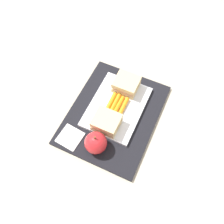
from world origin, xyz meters
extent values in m
plane|color=#B7AD99|center=(0.00, 0.00, 0.00)|extent=(2.40, 2.40, 0.00)
cube|color=black|center=(0.00, 0.00, 0.01)|extent=(0.36, 0.28, 0.01)
cube|color=white|center=(-0.03, 0.00, 0.02)|extent=(0.23, 0.17, 0.01)
cube|color=#DBC189|center=(-0.10, 0.00, 0.03)|extent=(0.07, 0.08, 0.02)
cube|color=pink|center=(-0.10, 0.00, 0.04)|extent=(0.07, 0.07, 0.01)
cube|color=#DBC189|center=(-0.10, 0.00, 0.06)|extent=(0.07, 0.08, 0.02)
cube|color=#DBC189|center=(0.05, 0.00, 0.03)|extent=(0.07, 0.08, 0.02)
cube|color=pink|center=(0.05, 0.00, 0.04)|extent=(0.07, 0.07, 0.01)
cube|color=#DBC189|center=(0.05, 0.00, 0.06)|extent=(0.07, 0.08, 0.02)
cylinder|color=orange|center=(-0.02, -0.02, 0.03)|extent=(0.08, 0.01, 0.02)
cylinder|color=orange|center=(-0.03, -0.01, 0.03)|extent=(0.08, 0.01, 0.02)
cylinder|color=orange|center=(-0.03, 0.01, 0.03)|extent=(0.08, 0.01, 0.02)
cylinder|color=orange|center=(-0.02, 0.02, 0.03)|extent=(0.08, 0.01, 0.02)
sphere|color=red|center=(0.13, 0.00, 0.04)|extent=(0.07, 0.07, 0.07)
cylinder|color=brown|center=(0.13, 0.00, 0.08)|extent=(0.01, 0.01, 0.01)
cube|color=white|center=(0.14, -0.09, 0.01)|extent=(0.08, 0.08, 0.00)
camera|label=1|loc=(0.35, 0.15, 0.73)|focal=39.22mm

